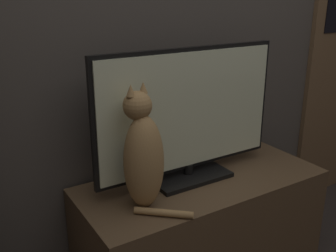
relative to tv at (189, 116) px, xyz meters
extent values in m
cube|color=#47423D|center=(0.04, 0.24, 0.49)|extent=(4.80, 0.05, 2.60)
cube|color=brown|center=(0.04, -0.06, -0.56)|extent=(1.17, 0.51, 0.51)
cube|color=black|center=(0.00, 0.00, -0.29)|extent=(0.38, 0.23, 0.02)
cylinder|color=black|center=(0.00, 0.00, -0.26)|extent=(0.04, 0.04, 0.05)
cube|color=black|center=(0.00, 0.00, 0.03)|extent=(0.93, 0.02, 0.56)
cube|color=beige|center=(0.00, -0.01, 0.03)|extent=(0.89, 0.01, 0.52)
ellipsoid|color=#997547|center=(-0.30, -0.13, -0.11)|extent=(0.20, 0.19, 0.39)
ellipsoid|color=black|center=(-0.32, -0.08, -0.12)|extent=(0.10, 0.07, 0.22)
sphere|color=#997547|center=(-0.31, -0.10, 0.12)|extent=(0.14, 0.14, 0.11)
cone|color=#997547|center=(-0.34, -0.11, 0.19)|extent=(0.04, 0.04, 0.05)
cone|color=#997547|center=(-0.28, -0.09, 0.19)|extent=(0.04, 0.04, 0.05)
cylinder|color=#997547|center=(-0.28, -0.24, -0.29)|extent=(0.19, 0.18, 0.03)
camera|label=1|loc=(-0.97, -1.38, 0.53)|focal=42.00mm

